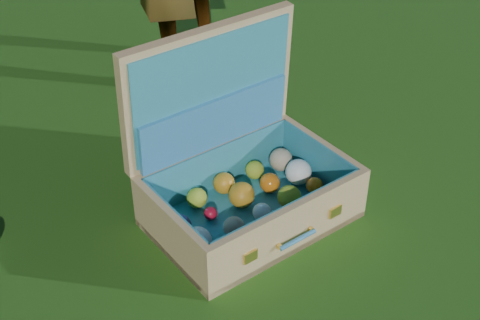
{
  "coord_description": "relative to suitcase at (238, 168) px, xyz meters",
  "views": [
    {
      "loc": [
        -0.58,
        -1.47,
        1.24
      ],
      "look_at": [
        0.07,
        -0.11,
        0.16
      ],
      "focal_mm": 50.0,
      "sensor_mm": 36.0,
      "label": 1
    }
  ],
  "objects": [
    {
      "name": "ground",
      "position": [
        -0.06,
        0.12,
        -0.15
      ],
      "size": [
        60.0,
        60.0,
        0.0
      ],
      "primitive_type": "plane",
      "color": "#215114",
      "rests_on": "ground"
    },
    {
      "name": "suitcase",
      "position": [
        0.0,
        0.0,
        0.0
      ],
      "size": [
        0.61,
        0.49,
        0.53
      ],
      "rotation": [
        0.0,
        0.0,
        0.2
      ],
      "color": "tan",
      "rests_on": "ground"
    }
  ]
}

